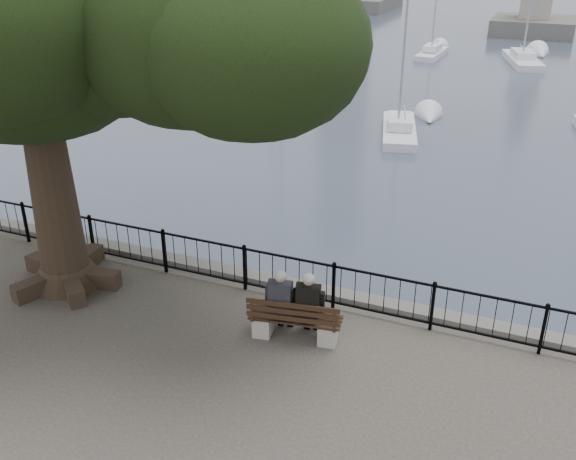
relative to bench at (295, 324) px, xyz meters
The scene contains 12 objects.
harbor 2.08m from the bench, 110.81° to the left, with size 260.00×260.00×1.20m.
railing 1.48m from the bench, 117.81° to the left, with size 22.06×0.06×1.00m.
bench is the anchor object (origin of this frame).
person_left 0.45m from the bench, 168.96° to the left, with size 0.48×0.77×1.46m.
person_right 0.45m from the bench, 30.90° to the left, with size 0.48×0.77×1.46m.
tree 7.17m from the bench, behind, with size 10.86×7.59×8.87m.
lion_monument 48.75m from the bench, 88.45° to the left, with size 6.39×6.39×9.33m.
sailboat_a 19.37m from the bench, 113.68° to the left, with size 2.92×5.70×10.11m.
sailboat_b 17.06m from the bench, 96.90° to the left, with size 2.53×5.06×11.25m.
sailboat_e 30.35m from the bench, 114.48° to the left, with size 2.60×6.33×13.60m.
sailboat_f 35.45m from the bench, 87.50° to the left, with size 3.12×6.05×11.61m.
sailboat_h 35.94m from the bench, 96.97° to the left, with size 1.51×4.73×11.39m.
Camera 1 is at (4.47, -8.21, 7.12)m, focal length 40.00 mm.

